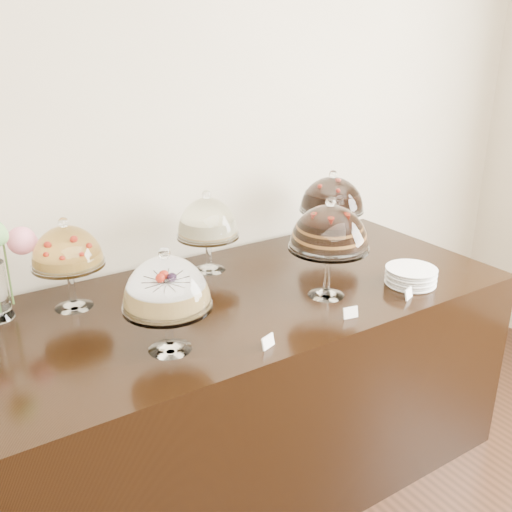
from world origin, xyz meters
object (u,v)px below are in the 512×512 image
cake_stand_fruit_tart (67,251)px  plate_stack (411,276)px  cake_stand_choco_layer (329,231)px  display_counter (250,384)px  cake_stand_cheesecake (207,221)px  cake_stand_dark_choco (332,197)px  cake_stand_sugar_sponge (166,287)px

cake_stand_fruit_tart → plate_stack: bearing=-24.0°
cake_stand_choco_layer → plate_stack: 0.46m
display_counter → plate_stack: plate_stack is taller
display_counter → cake_stand_cheesecake: size_ratio=5.90×
display_counter → plate_stack: 0.85m
cake_stand_dark_choco → cake_stand_fruit_tart: size_ratio=1.06×
cake_stand_sugar_sponge → cake_stand_fruit_tart: 0.54m
cake_stand_dark_choco → plate_stack: (-0.02, -0.56, -0.22)m
plate_stack → cake_stand_dark_choco: bearing=88.3°
display_counter → cake_stand_cheesecake: (-0.02, 0.31, 0.68)m
display_counter → cake_stand_sugar_sponge: size_ratio=5.93×
cake_stand_sugar_sponge → plate_stack: cake_stand_sugar_sponge is taller
cake_stand_fruit_tart → cake_stand_sugar_sponge: bearing=-70.3°
cake_stand_sugar_sponge → cake_stand_fruit_tart: bearing=109.7°
display_counter → cake_stand_sugar_sponge: cake_stand_sugar_sponge is taller
plate_stack → cake_stand_sugar_sponge: bearing=176.6°
cake_stand_dark_choco → cake_stand_fruit_tart: cake_stand_dark_choco is taller
cake_stand_sugar_sponge → plate_stack: (1.10, -0.07, -0.19)m
cake_stand_sugar_sponge → plate_stack: 1.12m
plate_stack → cake_stand_fruit_tart: bearing=156.0°
cake_stand_sugar_sponge → cake_stand_choco_layer: cake_stand_choco_layer is taller
cake_stand_dark_choco → plate_stack: 0.60m
cake_stand_sugar_sponge → cake_stand_dark_choco: 1.22m
cake_stand_cheesecake → cake_stand_fruit_tart: (-0.63, -0.04, 0.00)m
display_counter → cake_stand_choco_layer: cake_stand_choco_layer is taller
cake_stand_dark_choco → plate_stack: cake_stand_dark_choco is taller
cake_stand_cheesecake → cake_stand_choco_layer: bearing=-61.3°
cake_stand_choco_layer → cake_stand_fruit_tart: bearing=153.1°
display_counter → cake_stand_dark_choco: 0.99m
plate_stack → display_counter: bearing=154.2°
display_counter → cake_stand_dark_choco: size_ratio=5.66×
cake_stand_choco_layer → cake_stand_fruit_tart: cake_stand_choco_layer is taller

